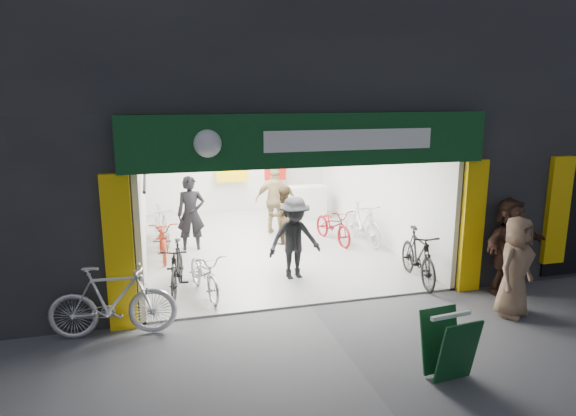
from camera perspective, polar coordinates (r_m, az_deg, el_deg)
name	(u,v)px	position (r m, az deg, el deg)	size (l,w,h in m)	color
ground	(310,306)	(9.59, 2.48, -10.84)	(60.00, 60.00, 0.00)	#56565B
building	(287,73)	(13.84, -0.06, 14.74)	(17.00, 10.27, 8.00)	#232326
bike_left_front	(205,273)	(10.07, -9.26, -7.11)	(0.59, 1.70, 0.89)	#BBBABF
bike_left_midfront	(177,268)	(10.24, -12.25, -6.53)	(0.48, 1.69, 1.01)	black
bike_left_midback	(163,239)	(12.41, -13.72, -3.32)	(0.64, 1.82, 0.96)	maroon
bike_left_back	(162,225)	(13.61, -13.88, -1.82)	(0.47, 1.66, 1.00)	silver
bike_right_front	(418,256)	(10.87, 14.26, -5.21)	(0.52, 1.86, 1.12)	black
bike_right_mid	(333,225)	(13.33, 5.05, -1.93)	(0.62, 1.77, 0.93)	maroon
bike_right_back	(363,223)	(13.33, 8.29, -1.64)	(0.52, 1.84, 1.11)	silver
parked_bike	(113,301)	(8.73, -18.90, -9.76)	(0.56, 1.99, 1.20)	silver
customer_a	(191,214)	(12.72, -10.73, -0.67)	(0.68, 0.45, 1.86)	black
customer_b	(283,216)	(13.05, -0.60, -0.86)	(0.74, 0.58, 1.53)	#3C2D1B
customer_c	(295,239)	(10.59, 0.73, -3.45)	(1.14, 0.65, 1.76)	black
customer_d	(276,200)	(13.97, -1.36, 0.86)	(1.12, 0.47, 1.91)	#927F55
pedestrian_near	(515,267)	(9.73, 23.94, -6.00)	(0.87, 0.57, 1.78)	#7F614A
pedestrian_far	(509,246)	(10.78, 23.32, -3.88)	(1.75, 0.56, 1.89)	#3A231A
sandwich_board	(449,344)	(7.51, 17.43, -14.24)	(0.65, 0.66, 0.92)	#0F3C1B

